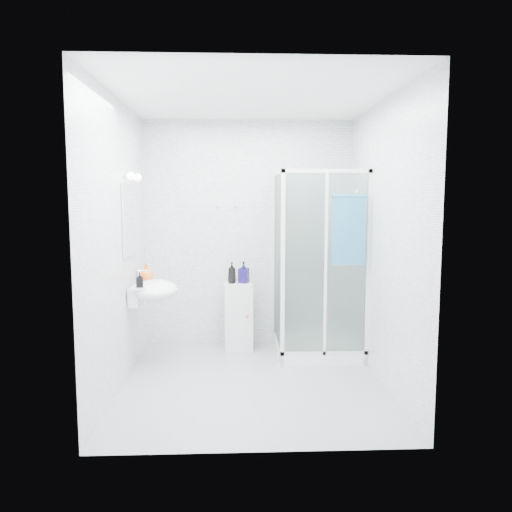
{
  "coord_description": "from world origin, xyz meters",
  "views": [
    {
      "loc": [
        -0.15,
        -4.5,
        1.71
      ],
      "look_at": [
        0.05,
        0.35,
        1.15
      ],
      "focal_mm": 35.0,
      "sensor_mm": 36.0,
      "label": 1
    }
  ],
  "objects_px": {
    "storage_cabinet": "(238,316)",
    "soap_dispenser_black": "(140,280)",
    "wall_basin": "(152,290)",
    "hand_towel": "(349,228)",
    "shampoo_bottle_b": "(244,272)",
    "soap_dispenser_orange": "(146,272)",
    "shower_enclosure": "(311,316)",
    "shampoo_bottle_a": "(232,273)"
  },
  "relations": [
    {
      "from": "shampoo_bottle_a",
      "to": "hand_towel",
      "type": "bearing_deg",
      "value": -30.59
    },
    {
      "from": "shampoo_bottle_a",
      "to": "soap_dispenser_orange",
      "type": "distance_m",
      "value": 0.98
    },
    {
      "from": "wall_basin",
      "to": "shampoo_bottle_b",
      "type": "xyz_separation_m",
      "value": [
        0.93,
        0.63,
        0.09
      ]
    },
    {
      "from": "storage_cabinet",
      "to": "shampoo_bottle_a",
      "type": "xyz_separation_m",
      "value": [
        -0.07,
        -0.01,
        0.5
      ]
    },
    {
      "from": "shower_enclosure",
      "to": "soap_dispenser_orange",
      "type": "xyz_separation_m",
      "value": [
        -1.74,
        -0.15,
        0.51
      ]
    },
    {
      "from": "shower_enclosure",
      "to": "shampoo_bottle_a",
      "type": "xyz_separation_m",
      "value": [
        -0.86,
        0.28,
        0.43
      ]
    },
    {
      "from": "shampoo_bottle_a",
      "to": "shampoo_bottle_b",
      "type": "distance_m",
      "value": 0.14
    },
    {
      "from": "hand_towel",
      "to": "shower_enclosure",
      "type": "bearing_deg",
      "value": 126.3
    },
    {
      "from": "hand_towel",
      "to": "shampoo_bottle_b",
      "type": "height_order",
      "value": "hand_towel"
    },
    {
      "from": "shower_enclosure",
      "to": "storage_cabinet",
      "type": "xyz_separation_m",
      "value": [
        -0.79,
        0.29,
        -0.07
      ]
    },
    {
      "from": "shampoo_bottle_b",
      "to": "storage_cabinet",
      "type": "bearing_deg",
      "value": -159.01
    },
    {
      "from": "shower_enclosure",
      "to": "wall_basin",
      "type": "height_order",
      "value": "shower_enclosure"
    },
    {
      "from": "soap_dispenser_orange",
      "to": "storage_cabinet",
      "type": "bearing_deg",
      "value": 25.13
    },
    {
      "from": "shampoo_bottle_a",
      "to": "soap_dispenser_black",
      "type": "height_order",
      "value": "soap_dispenser_black"
    },
    {
      "from": "hand_towel",
      "to": "shampoo_bottle_a",
      "type": "relative_size",
      "value": 2.92
    },
    {
      "from": "wall_basin",
      "to": "hand_towel",
      "type": "relative_size",
      "value": 0.8
    },
    {
      "from": "storage_cabinet",
      "to": "shower_enclosure",
      "type": "bearing_deg",
      "value": -24.47
    },
    {
      "from": "wall_basin",
      "to": "soap_dispenser_black",
      "type": "xyz_separation_m",
      "value": [
        -0.09,
        -0.18,
        0.14
      ]
    },
    {
      "from": "wall_basin",
      "to": "storage_cabinet",
      "type": "relative_size",
      "value": 0.73
    },
    {
      "from": "shampoo_bottle_b",
      "to": "soap_dispenser_orange",
      "type": "distance_m",
      "value": 1.11
    },
    {
      "from": "wall_basin",
      "to": "shampoo_bottle_b",
      "type": "relative_size",
      "value": 2.33
    },
    {
      "from": "shower_enclosure",
      "to": "hand_towel",
      "type": "bearing_deg",
      "value": -53.7
    },
    {
      "from": "storage_cabinet",
      "to": "soap_dispenser_black",
      "type": "height_order",
      "value": "soap_dispenser_black"
    },
    {
      "from": "soap_dispenser_orange",
      "to": "hand_towel",
      "type": "bearing_deg",
      "value": -6.96
    },
    {
      "from": "hand_towel",
      "to": "soap_dispenser_black",
      "type": "bearing_deg",
      "value": -177.24
    },
    {
      "from": "storage_cabinet",
      "to": "soap_dispenser_black",
      "type": "bearing_deg",
      "value": -144.67
    },
    {
      "from": "hand_towel",
      "to": "shampoo_bottle_a",
      "type": "distance_m",
      "value": 1.45
    },
    {
      "from": "storage_cabinet",
      "to": "shampoo_bottle_a",
      "type": "bearing_deg",
      "value": -178.68
    },
    {
      "from": "storage_cabinet",
      "to": "soap_dispenser_black",
      "type": "distance_m",
      "value": 1.35
    },
    {
      "from": "storage_cabinet",
      "to": "shampoo_bottle_b",
      "type": "relative_size",
      "value": 3.17
    },
    {
      "from": "storage_cabinet",
      "to": "hand_towel",
      "type": "relative_size",
      "value": 1.09
    },
    {
      "from": "wall_basin",
      "to": "soap_dispenser_black",
      "type": "height_order",
      "value": "wall_basin"
    },
    {
      "from": "shampoo_bottle_b",
      "to": "soap_dispenser_orange",
      "type": "height_order",
      "value": "soap_dispenser_orange"
    },
    {
      "from": "wall_basin",
      "to": "hand_towel",
      "type": "bearing_deg",
      "value": -2.5
    },
    {
      "from": "storage_cabinet",
      "to": "hand_towel",
      "type": "height_order",
      "value": "hand_towel"
    },
    {
      "from": "shower_enclosure",
      "to": "soap_dispenser_orange",
      "type": "bearing_deg",
      "value": -174.96
    },
    {
      "from": "shampoo_bottle_a",
      "to": "shampoo_bottle_b",
      "type": "height_order",
      "value": "shampoo_bottle_b"
    },
    {
      "from": "storage_cabinet",
      "to": "shampoo_bottle_a",
      "type": "distance_m",
      "value": 0.51
    },
    {
      "from": "wall_basin",
      "to": "shampoo_bottle_b",
      "type": "bearing_deg",
      "value": 34.22
    },
    {
      "from": "storage_cabinet",
      "to": "soap_dispenser_orange",
      "type": "distance_m",
      "value": 1.19
    },
    {
      "from": "hand_towel",
      "to": "soap_dispenser_orange",
      "type": "distance_m",
      "value": 2.1
    },
    {
      "from": "storage_cabinet",
      "to": "soap_dispenser_orange",
      "type": "xyz_separation_m",
      "value": [
        -0.94,
        -0.44,
        0.57
      ]
    }
  ]
}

